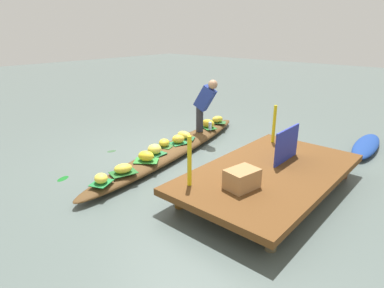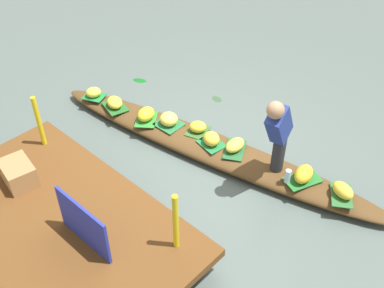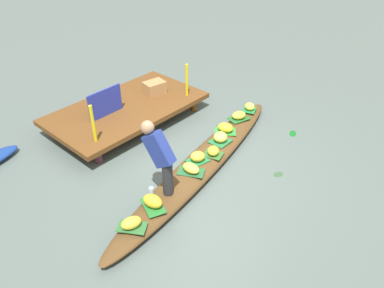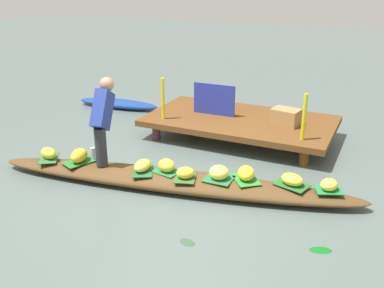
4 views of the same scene
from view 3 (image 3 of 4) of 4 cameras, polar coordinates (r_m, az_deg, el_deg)
name	(u,v)px [view 3 (image 3 of 4)]	position (r m, az deg, el deg)	size (l,w,h in m)	color
canal_water	(202,169)	(6.63, 1.46, -3.77)	(40.00, 40.00, 0.00)	#4E5B58
dock_platform	(127,108)	(7.94, -9.89, 5.37)	(3.20, 1.80, 0.36)	brown
vendor_boat	(202,164)	(6.57, 1.48, -3.05)	(5.11, 0.62, 0.21)	#52371B
leaf_mat_0	(132,227)	(5.39, -9.15, -12.35)	(0.41, 0.24, 0.01)	#2C632F
banana_bunch_0	(131,223)	(5.33, -9.23, -11.76)	(0.29, 0.19, 0.16)	gold
leaf_mat_1	(239,118)	(7.71, 7.12, 3.90)	(0.41, 0.28, 0.01)	#215E24
banana_bunch_1	(239,115)	(7.67, 7.16, 4.37)	(0.29, 0.22, 0.15)	yellow
leaf_mat_2	(220,141)	(6.97, 4.31, 0.43)	(0.36, 0.33, 0.01)	#236937
banana_bunch_2	(220,137)	(6.91, 4.34, 1.06)	(0.26, 0.25, 0.19)	#F6D953
leaf_mat_3	(249,110)	(8.06, 8.73, 5.20)	(0.32, 0.26, 0.01)	#1D7536
banana_bunch_3	(250,107)	(8.02, 8.78, 5.66)	(0.23, 0.20, 0.15)	yellow
leaf_mat_4	(153,206)	(5.64, -5.96, -9.33)	(0.44, 0.27, 0.01)	#236B29
banana_bunch_4	(153,201)	(5.58, -6.02, -8.63)	(0.32, 0.21, 0.19)	gold
leaf_mat_5	(225,131)	(7.25, 5.08, 1.91)	(0.41, 0.29, 0.01)	#2D7D2E
banana_bunch_5	(225,128)	(7.21, 5.11, 2.50)	(0.29, 0.22, 0.18)	yellow
leaf_mat_6	(198,161)	(6.46, 0.87, -2.53)	(0.35, 0.28, 0.01)	#1F6D37
banana_bunch_6	(198,156)	(6.41, 0.87, -1.91)	(0.25, 0.21, 0.18)	yellow
leaf_mat_7	(213,154)	(6.62, 3.23, -1.56)	(0.33, 0.26, 0.01)	#315E29
banana_bunch_7	(213,151)	(6.58, 3.25, -1.04)	(0.24, 0.20, 0.15)	gold
leaf_mat_8	(191,172)	(6.22, -0.16, -4.24)	(0.44, 0.26, 0.01)	#22592F
banana_bunch_8	(191,168)	(6.17, -0.16, -3.70)	(0.31, 0.20, 0.15)	yellow
vendor_person	(160,155)	(5.48, -4.94, -1.61)	(0.27, 0.54, 1.18)	#28282D
water_bottle	(152,192)	(5.73, -6.17, -7.34)	(0.07, 0.07, 0.18)	silver
market_banner	(105,103)	(7.53, -13.07, 6.14)	(0.77, 0.03, 0.55)	#25309C
railing_post_west	(93,124)	(6.72, -14.82, 2.99)	(0.06, 0.06, 0.72)	gold
railing_post_east	(187,80)	(8.08, -0.79, 9.71)	(0.06, 0.06, 0.72)	gold
produce_crate	(155,88)	(8.30, -5.72, 8.54)	(0.44, 0.32, 0.27)	#A47647
drifting_plant_0	(293,133)	(7.83, 15.10, 1.57)	(0.24, 0.13, 0.01)	#115E1A
drifting_plant_1	(278,174)	(6.67, 12.99, -4.53)	(0.19, 0.13, 0.01)	#304F30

